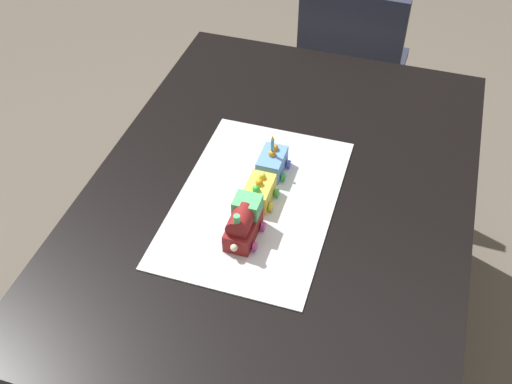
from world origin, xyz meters
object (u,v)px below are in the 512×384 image
object	(u,v)px
dining_table	(279,216)
birthday_candle	(273,143)
cake_locomotive	(243,222)
cake_car_flatbed_lemon	(259,192)
chair	(351,69)
cake_car_tanker_sky_blue	(272,163)

from	to	relation	value
dining_table	birthday_candle	xyz separation A→B (m)	(0.06, 0.04, 0.21)
birthday_candle	cake_locomotive	bearing A→B (deg)	180.00
dining_table	cake_car_flatbed_lemon	world-z (taller)	cake_car_flatbed_lemon
chair	birthday_candle	size ratio (longest dim) A/B	17.15
chair	birthday_candle	distance (m)	1.04
dining_table	chair	world-z (taller)	chair
dining_table	cake_locomotive	distance (m)	0.25
cake_car_flatbed_lemon	birthday_candle	world-z (taller)	birthday_candle
chair	cake_car_tanker_sky_blue	bearing A→B (deg)	88.60
dining_table	birthday_candle	size ratio (longest dim) A/B	27.91
chair	cake_locomotive	xyz separation A→B (m)	(-1.22, 0.06, 0.32)
chair	cake_car_flatbed_lemon	bearing A→B (deg)	88.97
cake_car_tanker_sky_blue	chair	bearing A→B (deg)	-3.42
cake_locomotive	cake_car_flatbed_lemon	bearing A→B (deg)	0.00
chair	cake_car_flatbed_lemon	world-z (taller)	chair
birthday_candle	dining_table	bearing A→B (deg)	-145.41
cake_car_flatbed_lemon	chair	bearing A→B (deg)	-3.05
cake_car_tanker_sky_blue	birthday_candle	xyz separation A→B (m)	(0.00, -0.00, 0.07)
dining_table	cake_locomotive	size ratio (longest dim) A/B	10.00
birthday_candle	chair	bearing A→B (deg)	-3.42
cake_locomotive	cake_car_tanker_sky_blue	bearing A→B (deg)	0.00
dining_table	cake_car_flatbed_lemon	xyz separation A→B (m)	(-0.06, 0.04, 0.14)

